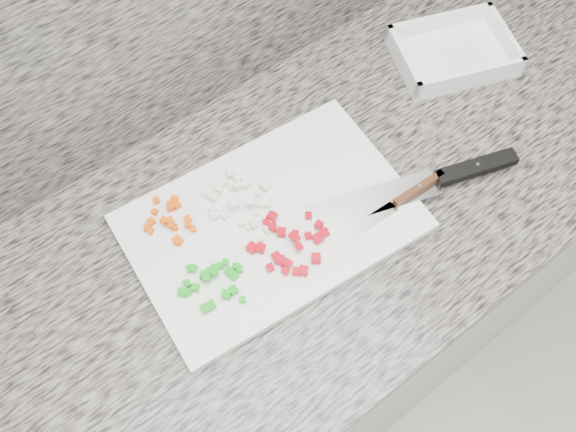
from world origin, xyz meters
The scene contains 11 objects.
cabinet centered at (0.00, 1.44, 0.43)m, with size 3.92×0.62×0.86m, color silver.
countertop centered at (0.00, 1.44, 0.88)m, with size 3.96×0.64×0.04m, color #656059.
cutting_board centered at (0.01, 1.45, 0.91)m, with size 0.47×0.31×0.02m, color silver.
carrot_pile centered at (-0.13, 1.55, 0.92)m, with size 0.08×0.10×0.02m.
onion_pile centered at (-0.02, 1.53, 0.92)m, with size 0.12×0.10×0.02m.
green_pepper_pile centered at (-0.14, 1.42, 0.92)m, with size 0.11×0.11×0.02m.
red_pepper_pile centered at (0.00, 1.40, 0.92)m, with size 0.13×0.13×0.02m.
garlic_pile centered at (-0.02, 1.45, 0.92)m, with size 0.05×0.06×0.01m.
chef_knife centered at (0.28, 1.34, 0.92)m, with size 0.37×0.16×0.02m.
paring_knife centered at (0.21, 1.34, 0.92)m, with size 0.21×0.03×0.02m.
tray centered at (0.51, 1.53, 0.92)m, with size 0.26×0.23×0.05m.
Camera 1 is at (-0.28, 1.03, 1.86)m, focal length 40.00 mm.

